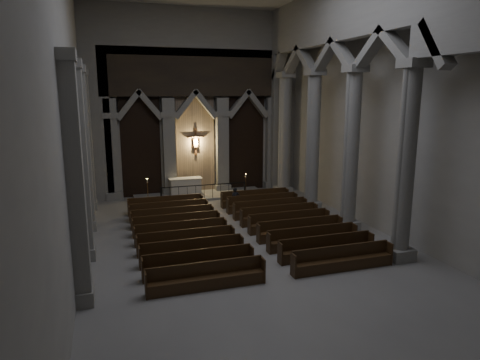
{
  "coord_description": "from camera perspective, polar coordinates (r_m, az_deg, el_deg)",
  "views": [
    {
      "loc": [
        -5.81,
        -16.38,
        6.8
      ],
      "look_at": [
        0.35,
        3.0,
        2.58
      ],
      "focal_mm": 32.0,
      "sensor_mm": 36.0,
      "label": 1
    }
  ],
  "objects": [
    {
      "name": "worshipper",
      "position": [
        24.94,
        -0.63,
        -2.53
      ],
      "size": [
        0.51,
        0.37,
        1.33
      ],
      "primitive_type": "imported",
      "rotation": [
        0.0,
        0.0,
        -0.1
      ],
      "color": "black",
      "rests_on": "ground"
    },
    {
      "name": "candle_stand_left",
      "position": [
        27.05,
        -12.18,
        -2.17
      ],
      "size": [
        0.27,
        0.27,
        1.59
      ],
      "color": "olive",
      "rests_on": "ground"
    },
    {
      "name": "right_arcade",
      "position": [
        21.04,
        15.37,
        14.11
      ],
      "size": [
        1.0,
        24.0,
        12.0
      ],
      "color": "gray",
      "rests_on": "ground"
    },
    {
      "name": "sanctuary_step",
      "position": [
        28.41,
        -5.34,
        -2.03
      ],
      "size": [
        8.5,
        2.6,
        0.15
      ],
      "primitive_type": "cube",
      "color": "gray",
      "rests_on": "ground"
    },
    {
      "name": "sanctuary_wall",
      "position": [
        28.52,
        -6.0,
        11.28
      ],
      "size": [
        14.0,
        0.77,
        12.0
      ],
      "color": "gray",
      "rests_on": "ground"
    },
    {
      "name": "candle_stand_right",
      "position": [
        28.16,
        0.76,
        -1.39
      ],
      "size": [
        0.26,
        0.26,
        1.54
      ],
      "color": "olive",
      "rests_on": "ground"
    },
    {
      "name": "altar_rail",
      "position": [
        27.09,
        -4.8,
        -1.31
      ],
      "size": [
        5.49,
        0.09,
        1.08
      ],
      "color": "black",
      "rests_on": "ground"
    },
    {
      "name": "pews",
      "position": [
        20.63,
        -0.37,
        -6.63
      ],
      "size": [
        9.64,
        10.56,
        0.95
      ],
      "color": "black",
      "rests_on": "ground"
    },
    {
      "name": "altar",
      "position": [
        28.37,
        -7.28,
        -0.8
      ],
      "size": [
        2.16,
        0.86,
        1.09
      ],
      "color": "beige",
      "rests_on": "sanctuary_step"
    },
    {
      "name": "room",
      "position": [
        17.4,
        1.94,
        14.35
      ],
      "size": [
        24.0,
        24.1,
        12.0
      ],
      "color": "gray",
      "rests_on": "ground"
    },
    {
      "name": "left_pilasters",
      "position": [
        20.12,
        -20.15,
        2.73
      ],
      "size": [
        0.6,
        13.0,
        8.03
      ],
      "color": "gray",
      "rests_on": "ground"
    }
  ]
}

